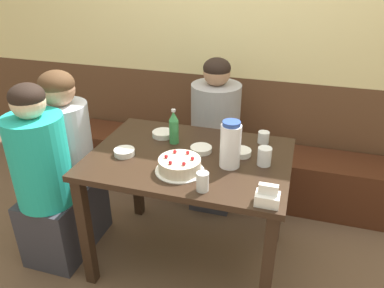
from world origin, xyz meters
TOP-DOWN VIEW (x-y plane):
  - ground_plane at (0.00, 0.00)m, footprint 12.00×12.00m
  - back_wall at (0.00, 1.05)m, footprint 4.80×0.04m
  - bench_seat at (0.00, 0.83)m, footprint 2.54×0.38m
  - dining_table at (0.00, 0.00)m, footprint 1.13×0.80m
  - birthday_cake at (-0.00, -0.17)m, footprint 0.26×0.26m
  - water_pitcher at (0.24, -0.04)m, footprint 0.11×0.11m
  - soju_bottle at (-0.14, 0.13)m, footprint 0.06×0.06m
  - napkin_holder at (0.47, -0.34)m, footprint 0.11×0.08m
  - bowl_soup_white at (-0.36, -0.10)m, footprint 0.12×0.12m
  - bowl_rice_small at (0.27, 0.10)m, footprint 0.12×0.12m
  - bowl_side_dish at (0.05, 0.07)m, footprint 0.12×0.12m
  - bowl_sauce_shallow at (-0.23, 0.20)m, footprint 0.13×0.13m
  - glass_water_tall at (0.16, -0.31)m, footprint 0.06×0.06m
  - glass_tumbler_short at (0.41, 0.02)m, footprint 0.08×0.08m
  - glass_shot_small at (0.38, 0.29)m, footprint 0.07×0.07m
  - person_teal_shirt at (-0.01, 0.66)m, footprint 0.35×0.35m
  - person_pale_blue_shirt at (-0.82, 0.02)m, footprint 0.34×0.32m
  - person_grey_tee at (-0.82, -0.24)m, footprint 0.34×0.33m

SIDE VIEW (x-z plane):
  - ground_plane at x=0.00m, z-range 0.00..0.00m
  - bench_seat at x=0.00m, z-range 0.00..0.42m
  - person_teal_shirt at x=-0.01m, z-range -0.02..1.15m
  - person_grey_tee at x=-0.82m, z-range -0.03..1.16m
  - person_pale_blue_shirt at x=-0.82m, z-range -0.02..1.16m
  - dining_table at x=0.00m, z-range 0.27..1.03m
  - bowl_side_dish at x=0.05m, z-range 0.76..0.79m
  - bowl_rice_small at x=0.27m, z-range 0.76..0.80m
  - bowl_sauce_shallow at x=-0.23m, z-range 0.76..0.80m
  - bowl_soup_white at x=-0.36m, z-range 0.76..0.80m
  - glass_shot_small at x=0.38m, z-range 0.76..0.83m
  - birthday_cake at x=0.00m, z-range 0.75..0.85m
  - napkin_holder at x=0.47m, z-range 0.75..0.85m
  - glass_water_tall at x=0.16m, z-range 0.76..0.86m
  - glass_tumbler_short at x=0.41m, z-range 0.76..0.87m
  - soju_bottle at x=-0.14m, z-range 0.76..0.97m
  - water_pitcher at x=0.24m, z-range 0.76..1.02m
  - back_wall at x=0.00m, z-range 0.00..2.50m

